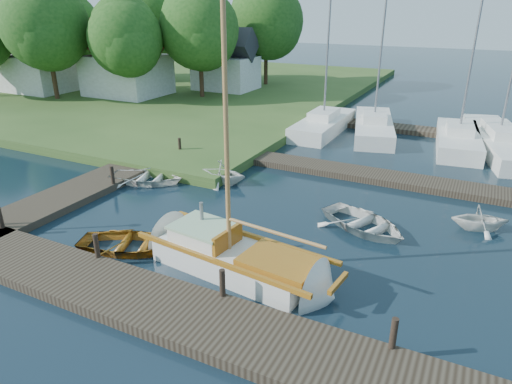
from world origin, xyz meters
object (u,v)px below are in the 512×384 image
at_px(mooring_post_5, 180,145).
at_px(tender_d, 481,216).
at_px(tender_b, 223,171).
at_px(marina_boat_0, 323,123).
at_px(mooring_post_3, 394,333).
at_px(mooring_post_4, 112,175).
at_px(marina_boat_1, 374,125).
at_px(house_a, 126,64).
at_px(sailboat, 239,261).
at_px(tree_7, 266,20).
at_px(mooring_post_1, 97,246).
at_px(tender_a, 146,175).
at_px(mooring_post_0, 0,217).
at_px(house_b, 39,64).
at_px(tree_5, 72,28).
at_px(tree_3, 200,28).
at_px(tree_1, 46,25).
at_px(marina_boat_3, 498,140).
at_px(tree_2, 126,37).
at_px(marina_boat_2, 458,138).
at_px(tree_4, 150,18).
at_px(dinghy, 129,240).
at_px(house_c, 226,65).
at_px(tender_c, 364,221).
at_px(mooring_post_2, 222,283).

distance_m(mooring_post_5, tender_d, 14.66).
xyz_separation_m(tender_b, marina_boat_0, (1.15, 10.61, -0.01)).
xyz_separation_m(mooring_post_3, mooring_post_4, (-13.00, 5.00, 0.00)).
bearing_deg(marina_boat_1, mooring_post_5, 125.33).
xyz_separation_m(mooring_post_3, house_a, (-26.00, 21.00, 2.26)).
bearing_deg(sailboat, tree_7, 120.88).
height_order(mooring_post_1, tender_a, mooring_post_1).
height_order(mooring_post_0, house_b, house_b).
bearing_deg(tree_5, mooring_post_5, -33.20).
bearing_deg(tree_3, mooring_post_0, -74.26).
distance_m(marina_boat_1, house_b, 29.09).
distance_m(tender_a, tree_5, 30.60).
bearing_deg(tree_1, mooring_post_0, -45.94).
relative_size(mooring_post_5, marina_boat_3, 0.07).
bearing_deg(tree_2, marina_boat_2, -0.97).
relative_size(tender_d, tree_4, 0.21).
height_order(house_b, tree_4, tree_4).
height_order(dinghy, marina_boat_2, marina_boat_2).
height_order(sailboat, tree_3, tree_3).
height_order(marina_boat_3, house_c, marina_boat_3).
distance_m(sailboat, tree_3, 26.70).
height_order(marina_boat_1, house_b, marina_boat_1).
bearing_deg(tree_1, mooring_post_5, -22.53).
bearing_deg(tender_a, tree_4, 21.66).
height_order(marina_boat_1, house_c, marina_boat_1).
xyz_separation_m(tender_c, marina_boat_2, (2.19, 12.48, 0.22)).
height_order(tender_b, tender_c, tender_b).
distance_m(mooring_post_5, tree_4, 23.40).
bearing_deg(tree_1, mooring_post_4, -35.33).
height_order(mooring_post_3, dinghy, mooring_post_3).
height_order(tender_a, house_a, house_a).
bearing_deg(tree_2, tender_a, -47.28).
xyz_separation_m(mooring_post_0, tender_b, (4.38, 7.89, -0.11)).
xyz_separation_m(marina_boat_0, tree_3, (-12.03, 4.55, 5.23)).
distance_m(mooring_post_1, tender_b, 7.89).
bearing_deg(tender_d, tree_7, 21.12).
xyz_separation_m(mooring_post_4, tree_4, (-15.00, 22.05, 5.67)).
xyz_separation_m(mooring_post_0, marina_boat_3, (15.51, 19.28, -0.13)).
bearing_deg(dinghy, mooring_post_0, 84.16).
relative_size(dinghy, house_b, 0.58).
height_order(mooring_post_3, marina_boat_0, marina_boat_0).
distance_m(tender_a, marina_boat_1, 14.96).
height_order(marina_boat_2, tree_2, marina_boat_2).
distance_m(mooring_post_2, marina_boat_1, 19.44).
xyz_separation_m(tender_c, tree_2, (-21.79, 12.89, 4.90)).
height_order(mooring_post_2, house_a, house_a).
height_order(sailboat, tender_b, sailboat).
bearing_deg(tender_a, marina_boat_2, -60.55).
bearing_deg(house_c, mooring_post_5, -67.62).
bearing_deg(marina_boat_3, tender_c, 148.18).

